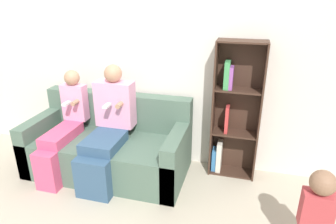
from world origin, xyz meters
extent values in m
plane|color=#B2A893|center=(0.00, 0.00, 0.00)|extent=(14.00, 14.00, 0.00)
cube|color=silver|center=(0.00, 0.98, 1.27)|extent=(10.00, 0.06, 2.55)
cube|color=#4C6656|center=(-0.22, 0.40, 0.21)|extent=(1.76, 0.67, 0.42)
cube|color=#4C6656|center=(-0.22, 0.82, 0.42)|extent=(1.76, 0.18, 0.84)
cube|color=#4C6656|center=(-1.02, 0.40, 0.30)|extent=(0.15, 0.67, 0.60)
cube|color=#4C6656|center=(0.59, 0.40, 0.30)|extent=(0.15, 0.67, 0.60)
cube|color=#335170|center=(-0.15, 0.00, 0.21)|extent=(0.36, 0.12, 0.42)
cube|color=#335170|center=(-0.15, 0.29, 0.48)|extent=(0.36, 0.46, 0.11)
cube|color=#E599BC|center=(-0.15, 0.62, 0.78)|extent=(0.42, 0.19, 0.50)
sphere|color=tan|center=(-0.15, 0.62, 1.12)|extent=(0.19, 0.19, 0.19)
cylinder|color=tan|center=(-0.04, 0.47, 0.83)|extent=(0.05, 0.10, 0.05)
cube|color=white|center=(-0.15, 0.42, 0.83)|extent=(0.05, 0.12, 0.02)
cube|color=#DB4C75|center=(-0.67, 0.00, 0.21)|extent=(0.24, 0.12, 0.42)
cube|color=#DB4C75|center=(-0.67, 0.32, 0.48)|extent=(0.24, 0.53, 0.11)
cube|color=#E599BC|center=(-0.67, 0.65, 0.74)|extent=(0.28, 0.13, 0.42)
sphere|color=tan|center=(-0.67, 0.65, 1.03)|extent=(0.17, 0.17, 0.17)
cylinder|color=tan|center=(-0.60, 0.54, 0.78)|extent=(0.05, 0.10, 0.05)
cube|color=white|center=(-0.67, 0.49, 0.78)|extent=(0.05, 0.12, 0.02)
cube|color=#B73D42|center=(1.82, -0.16, 0.41)|extent=(0.23, 0.14, 0.31)
sphere|color=#8C664C|center=(1.82, -0.16, 0.65)|extent=(0.19, 0.19, 0.19)
cube|color=#3D281E|center=(0.90, 0.81, 0.75)|extent=(0.02, 0.25, 1.49)
cube|color=#3D281E|center=(1.38, 0.81, 0.75)|extent=(0.02, 0.25, 1.49)
cube|color=#3D281E|center=(1.14, 0.93, 0.75)|extent=(0.50, 0.02, 1.49)
cube|color=#3D281E|center=(1.14, 0.81, 0.01)|extent=(0.46, 0.21, 0.02)
cube|color=#3D281E|center=(1.14, 0.81, 0.50)|extent=(0.46, 0.21, 0.02)
cube|color=#3D281E|center=(1.14, 0.81, 0.99)|extent=(0.46, 0.21, 0.02)
cube|color=#3D281E|center=(1.14, 0.81, 1.48)|extent=(0.46, 0.21, 0.02)
cube|color=#429956|center=(1.02, 0.81, 1.14)|extent=(0.05, 0.16, 0.28)
cube|color=beige|center=(1.00, 0.81, 0.19)|extent=(0.05, 0.17, 0.35)
cube|color=#934CA3|center=(1.06, 0.81, 1.12)|extent=(0.04, 0.14, 0.23)
cube|color=#C63838|center=(1.05, 0.81, 0.66)|extent=(0.03, 0.13, 0.29)
cube|color=teal|center=(0.95, 0.81, 0.15)|extent=(0.05, 0.14, 0.26)
camera|label=1|loc=(1.22, -2.19, 1.94)|focal=32.00mm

